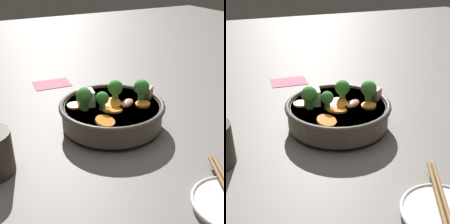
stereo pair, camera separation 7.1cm
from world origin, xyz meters
The scene contains 5 objects.
ground_plane centered at (0.00, 0.00, 0.00)m, with size 3.00×3.00×0.00m, color slate.
stirfry_bowl centered at (0.00, 0.00, 0.04)m, with size 0.24×0.24×0.11m.
side_saucer centered at (-0.05, 0.32, 0.01)m, with size 0.13×0.13×0.01m.
napkin centered at (0.04, -0.32, 0.00)m, with size 0.12×0.09×0.00m.
chopsticks_pair centered at (-0.05, 0.32, 0.02)m, with size 0.12×0.21×0.01m.
Camera 2 is at (0.23, 0.59, 0.36)m, focal length 50.00 mm.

